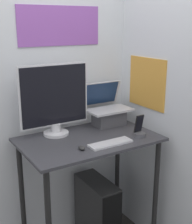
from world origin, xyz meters
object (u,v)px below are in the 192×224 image
mouse (82,148)px  cell_phone (139,131)px  computer_tower (97,214)px  monitor (55,101)px  laptop (108,113)px  keyboard (111,143)px

mouse → cell_phone: size_ratio=0.38×
mouse → computer_tower: size_ratio=0.10×
monitor → laptop: bearing=-0.5°
keyboard → mouse: (-0.21, 0.02, 0.00)m
cell_phone → laptop: bearing=97.0°
keyboard → cell_phone: cell_phone is taller
cell_phone → computer_tower: bearing=137.4°
computer_tower → mouse: bearing=-140.1°
laptop → mouse: (-0.42, -0.34, -0.08)m
keyboard → computer_tower: bearing=81.0°
cell_phone → computer_tower: size_ratio=0.27×
laptop → keyboard: bearing=-121.2°
laptop → mouse: size_ratio=5.87×
keyboard → cell_phone: (0.26, 0.02, 0.03)m
mouse → keyboard: bearing=-5.7°
keyboard → mouse: bearing=174.3°
laptop → computer_tower: (-0.18, -0.13, -0.77)m
keyboard → mouse: mouse is taller
laptop → keyboard: size_ratio=1.13×
laptop → keyboard: 0.43m
keyboard → computer_tower: keyboard is taller
monitor → computer_tower: 0.97m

